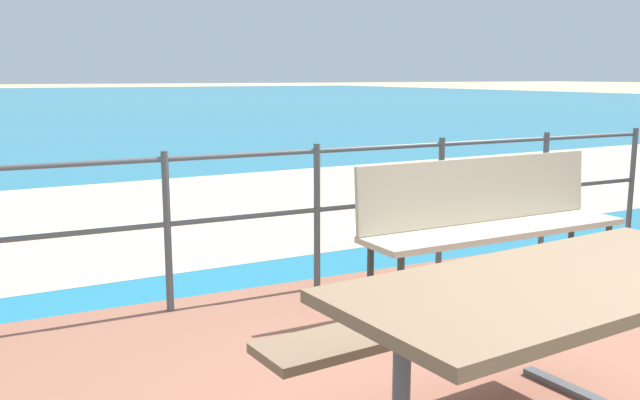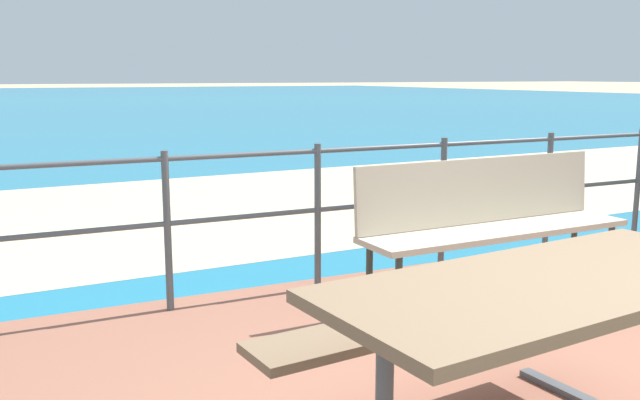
% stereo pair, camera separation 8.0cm
% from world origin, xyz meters
% --- Properties ---
extents(sea_water, '(90.00, 90.00, 0.01)m').
position_xyz_m(sea_water, '(0.00, 40.00, 0.01)').
color(sea_water, teal).
rests_on(sea_water, ground).
extents(beach_strip, '(54.15, 6.95, 0.01)m').
position_xyz_m(beach_strip, '(0.00, 5.68, 0.01)').
color(beach_strip, beige).
rests_on(beach_strip, ground).
extents(picnic_table, '(1.73, 1.56, 0.76)m').
position_xyz_m(picnic_table, '(-0.30, -0.01, 0.63)').
color(picnic_table, '#7A6047').
rests_on(picnic_table, patio_paving).
extents(park_bench, '(1.80, 0.47, 0.89)m').
position_xyz_m(park_bench, '(0.84, 1.70, 0.61)').
color(park_bench, '#BCAD93').
rests_on(park_bench, patio_paving).
extents(railing_fence, '(5.94, 0.04, 0.96)m').
position_xyz_m(railing_fence, '(0.00, 2.40, 0.66)').
color(railing_fence, '#4C5156').
rests_on(railing_fence, patio_paving).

